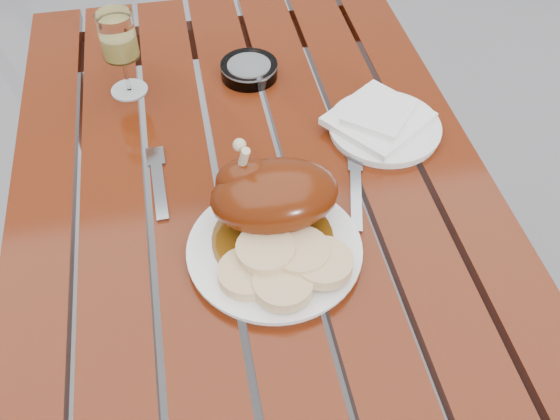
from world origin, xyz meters
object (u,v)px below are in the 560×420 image
object	(u,v)px
ashtray	(249,70)
wine_glass	(122,55)
dinner_plate	(275,250)
table	(257,298)
side_plate	(384,128)

from	to	relation	value
ashtray	wine_glass	bearing A→B (deg)	-178.90
wine_glass	dinner_plate	bearing A→B (deg)	-65.66
table	wine_glass	bearing A→B (deg)	125.71
dinner_plate	wine_glass	distance (m)	0.50
dinner_plate	side_plate	xyz separation A→B (m)	(0.25, 0.24, -0.00)
wine_glass	ashtray	distance (m)	0.25
ashtray	dinner_plate	bearing A→B (deg)	-94.24
dinner_plate	table	bearing A→B (deg)	92.72
table	ashtray	world-z (taller)	ashtray
side_plate	ashtray	bearing A→B (deg)	135.01
dinner_plate	wine_glass	xyz separation A→B (m)	(-0.20, 0.45, 0.07)
wine_glass	side_plate	distance (m)	0.50
dinner_plate	wine_glass	bearing A→B (deg)	114.34
wine_glass	side_plate	bearing A→B (deg)	-24.89
side_plate	wine_glass	bearing A→B (deg)	155.11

